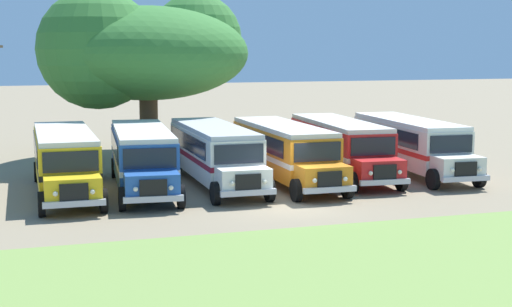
{
  "coord_description": "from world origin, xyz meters",
  "views": [
    {
      "loc": [
        -10.8,
        -29.22,
        6.58
      ],
      "look_at": [
        0.0,
        4.59,
        1.6
      ],
      "focal_mm": 52.92,
      "sensor_mm": 36.0,
      "label": 1
    }
  ],
  "objects_px": {
    "parked_bus_slot_0": "(65,158)",
    "parked_bus_slot_1": "(142,155)",
    "parked_bus_slot_2": "(215,152)",
    "broad_shade_tree": "(142,50)",
    "parked_bus_slot_4": "(341,145)",
    "parked_bus_slot_5": "(410,143)",
    "parked_bus_slot_3": "(285,150)"
  },
  "relations": [
    {
      "from": "parked_bus_slot_1",
      "to": "parked_bus_slot_4",
      "type": "relative_size",
      "value": 1.0
    },
    {
      "from": "parked_bus_slot_2",
      "to": "broad_shade_tree",
      "type": "xyz_separation_m",
      "value": [
        -1.82,
        10.14,
        4.85
      ]
    },
    {
      "from": "parked_bus_slot_4",
      "to": "broad_shade_tree",
      "type": "xyz_separation_m",
      "value": [
        -8.71,
        9.61,
        4.85
      ]
    },
    {
      "from": "parked_bus_slot_3",
      "to": "parked_bus_slot_5",
      "type": "height_order",
      "value": "same"
    },
    {
      "from": "parked_bus_slot_0",
      "to": "parked_bus_slot_4",
      "type": "xyz_separation_m",
      "value": [
        13.99,
        0.61,
        0.0
      ]
    },
    {
      "from": "parked_bus_slot_5",
      "to": "broad_shade_tree",
      "type": "xyz_separation_m",
      "value": [
        -12.59,
        9.96,
        4.85
      ]
    },
    {
      "from": "parked_bus_slot_0",
      "to": "parked_bus_slot_4",
      "type": "bearing_deg",
      "value": 92.93
    },
    {
      "from": "parked_bus_slot_1",
      "to": "broad_shade_tree",
      "type": "bearing_deg",
      "value": 175.39
    },
    {
      "from": "parked_bus_slot_2",
      "to": "parked_bus_slot_5",
      "type": "relative_size",
      "value": 0.99
    },
    {
      "from": "parked_bus_slot_2",
      "to": "parked_bus_slot_4",
      "type": "distance_m",
      "value": 6.92
    },
    {
      "from": "parked_bus_slot_0",
      "to": "parked_bus_slot_5",
      "type": "distance_m",
      "value": 17.87
    },
    {
      "from": "parked_bus_slot_4",
      "to": "broad_shade_tree",
      "type": "bearing_deg",
      "value": -133.82
    },
    {
      "from": "broad_shade_tree",
      "to": "parked_bus_slot_5",
      "type": "bearing_deg",
      "value": -38.35
    },
    {
      "from": "parked_bus_slot_1",
      "to": "parked_bus_slot_5",
      "type": "xyz_separation_m",
      "value": [
        14.33,
        0.31,
        0.0
      ]
    },
    {
      "from": "parked_bus_slot_3",
      "to": "broad_shade_tree",
      "type": "distance_m",
      "value": 12.74
    },
    {
      "from": "parked_bus_slot_0",
      "to": "parked_bus_slot_1",
      "type": "distance_m",
      "value": 3.54
    },
    {
      "from": "parked_bus_slot_4",
      "to": "parked_bus_slot_0",
      "type": "bearing_deg",
      "value": -83.51
    },
    {
      "from": "parked_bus_slot_1",
      "to": "parked_bus_slot_3",
      "type": "distance_m",
      "value": 7.02
    },
    {
      "from": "parked_bus_slot_1",
      "to": "parked_bus_slot_0",
      "type": "bearing_deg",
      "value": -85.71
    },
    {
      "from": "parked_bus_slot_0",
      "to": "parked_bus_slot_2",
      "type": "relative_size",
      "value": 1.0
    },
    {
      "from": "parked_bus_slot_0",
      "to": "parked_bus_slot_3",
      "type": "xyz_separation_m",
      "value": [
        10.55,
        -0.31,
        0.0
      ]
    },
    {
      "from": "parked_bus_slot_2",
      "to": "broad_shade_tree",
      "type": "distance_m",
      "value": 11.39
    },
    {
      "from": "parked_bus_slot_1",
      "to": "parked_bus_slot_2",
      "type": "height_order",
      "value": "same"
    },
    {
      "from": "parked_bus_slot_2",
      "to": "parked_bus_slot_3",
      "type": "distance_m",
      "value": 3.48
    },
    {
      "from": "parked_bus_slot_1",
      "to": "parked_bus_slot_2",
      "type": "bearing_deg",
      "value": 97.11
    },
    {
      "from": "parked_bus_slot_0",
      "to": "parked_bus_slot_3",
      "type": "relative_size",
      "value": 1.0
    },
    {
      "from": "parked_bus_slot_0",
      "to": "parked_bus_slot_2",
      "type": "xyz_separation_m",
      "value": [
        7.09,
        0.09,
        0.0
      ]
    },
    {
      "from": "parked_bus_slot_4",
      "to": "parked_bus_slot_1",
      "type": "bearing_deg",
      "value": -82.43
    },
    {
      "from": "parked_bus_slot_1",
      "to": "broad_shade_tree",
      "type": "xyz_separation_m",
      "value": [
        1.74,
        10.27,
        4.85
      ]
    },
    {
      "from": "broad_shade_tree",
      "to": "parked_bus_slot_2",
      "type": "bearing_deg",
      "value": -79.84
    },
    {
      "from": "parked_bus_slot_5",
      "to": "broad_shade_tree",
      "type": "bearing_deg",
      "value": -125.09
    },
    {
      "from": "parked_bus_slot_2",
      "to": "broad_shade_tree",
      "type": "bearing_deg",
      "value": -169.09
    }
  ]
}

